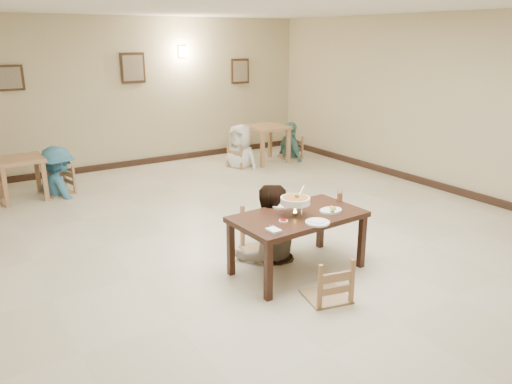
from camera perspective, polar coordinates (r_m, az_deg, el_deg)
floor at (r=6.56m, az=1.22°, el=-5.99°), size 10.00×10.00×0.00m
wall_back at (r=10.60m, az=-14.29°, el=10.86°), size 10.00×0.00×10.00m
wall_right at (r=8.97m, az=23.27°, el=8.93°), size 0.00×10.00×10.00m
baseboard_back at (r=10.81m, az=-13.68°, el=3.26°), size 8.00×0.06×0.12m
baseboard_right at (r=9.23m, az=22.12°, el=0.08°), size 0.06×10.00×0.12m
picture_a at (r=10.04m, az=-26.55°, el=11.58°), size 0.55×0.04×0.45m
picture_b at (r=10.55m, az=-13.89°, el=13.59°), size 0.50×0.04×0.60m
picture_c at (r=11.63m, az=-1.83°, el=13.63°), size 0.45×0.04×0.55m
wall_sconce at (r=10.95m, az=-8.39°, el=15.59°), size 0.16×0.05×0.22m
main_table at (r=5.64m, az=4.83°, el=-3.32°), size 1.51×0.89×0.69m
chair_far at (r=6.15m, az=1.00°, el=-2.31°), size 0.50×0.50×1.06m
chair_near at (r=5.14m, az=8.21°, el=-7.41°), size 0.43×0.43×0.91m
main_diner at (r=5.91m, az=1.45°, el=0.87°), size 1.02×0.87×1.84m
curry_warmer at (r=5.52m, az=4.52°, el=-1.00°), size 0.37×0.33×0.29m
rice_plate_far at (r=5.87m, az=3.12°, el=-1.47°), size 0.29×0.29×0.07m
rice_plate_near at (r=5.36m, az=7.04°, el=-3.44°), size 0.26×0.26×0.06m
fried_plate at (r=5.74m, az=8.55°, el=-2.04°), size 0.27×0.27×0.06m
chili_dish at (r=5.38m, az=3.15°, el=-3.32°), size 0.10×0.10×0.02m
napkin_cutlery at (r=5.11m, az=2.03°, el=-4.39°), size 0.14×0.23×0.03m
drink_glass at (r=6.11m, az=9.55°, el=-0.48°), size 0.07×0.07×0.13m
bg_table_left at (r=9.04m, az=-25.36°, el=2.73°), size 0.72×0.72×0.71m
bg_table_right at (r=10.70m, az=1.21°, el=6.85°), size 0.81×0.81×0.79m
bg_chair_lr at (r=9.13m, az=-21.77°, el=2.46°), size 0.42×0.42×0.90m
bg_chair_rl at (r=10.38m, az=-1.81°, el=5.32°), size 0.41×0.41×0.88m
bg_chair_rr at (r=11.15m, az=3.98°, el=6.23°), size 0.43×0.43×0.93m
bg_diner_b at (r=9.04m, az=-22.04°, el=4.85°), size 0.96×1.23×1.68m
bg_diner_c at (r=10.29m, az=-1.83°, el=7.72°), size 0.88×1.02×1.76m
bg_diner_d at (r=11.09m, az=4.02°, el=7.99°), size 0.53×0.99×1.61m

